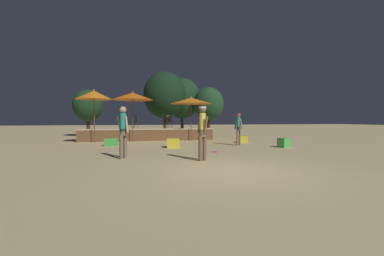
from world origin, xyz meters
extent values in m
plane|color=tan|center=(0.00, 0.00, 0.00)|extent=(120.00, 120.00, 0.00)
cube|color=brown|center=(-1.58, 11.41, 0.36)|extent=(8.66, 2.29, 0.72)
cube|color=#CCB793|center=(-1.58, 10.31, 0.76)|extent=(8.66, 0.12, 0.08)
cylinder|color=brown|center=(1.18, 10.04, 1.21)|extent=(0.05, 0.05, 2.42)
cone|color=orange|center=(1.18, 10.04, 2.61)|extent=(2.67, 2.67, 0.40)
sphere|color=orange|center=(1.18, 10.04, 2.85)|extent=(0.08, 0.08, 0.08)
cylinder|color=brown|center=(-2.56, 9.85, 1.29)|extent=(0.05, 0.05, 2.59)
cone|color=orange|center=(-2.56, 9.85, 2.81)|extent=(2.51, 2.51, 0.45)
sphere|color=orange|center=(-2.56, 9.85, 3.08)|extent=(0.08, 0.08, 0.08)
cylinder|color=brown|center=(-4.78, 9.75, 1.29)|extent=(0.05, 0.05, 2.58)
cone|color=orange|center=(-4.78, 9.75, 2.84)|extent=(2.11, 2.11, 0.52)
sphere|color=orange|center=(-4.78, 9.75, 3.14)|extent=(0.08, 0.08, 0.08)
cube|color=#4CC651|center=(4.72, 4.94, 0.23)|extent=(0.57, 0.57, 0.46)
cube|color=#4CC651|center=(-3.68, 7.66, 0.20)|extent=(0.68, 0.68, 0.40)
cube|color=yellow|center=(3.83, 7.78, 0.21)|extent=(0.58, 0.58, 0.42)
cube|color=yellow|center=(-0.64, 6.11, 0.23)|extent=(0.66, 0.66, 0.46)
cylinder|color=#72664C|center=(-2.97, 2.92, 0.43)|extent=(0.13, 0.13, 0.86)
cylinder|color=#72664C|center=(-2.84, 3.04, 0.43)|extent=(0.13, 0.13, 0.86)
cylinder|color=#72664C|center=(-2.90, 2.98, 0.94)|extent=(0.22, 0.22, 0.24)
cylinder|color=teal|center=(-2.90, 2.98, 1.28)|extent=(0.22, 0.22, 0.66)
cylinder|color=tan|center=(-2.77, 2.85, 1.22)|extent=(0.17, 0.17, 0.59)
cylinder|color=tan|center=(-3.03, 3.11, 1.22)|extent=(0.22, 0.22, 0.58)
sphere|color=tan|center=(-2.90, 2.98, 1.73)|extent=(0.23, 0.23, 0.23)
cylinder|color=#997051|center=(2.88, 6.36, 0.40)|extent=(0.13, 0.13, 0.80)
cylinder|color=#3F3F47|center=(3.01, 6.46, 0.40)|extent=(0.13, 0.13, 0.80)
cylinder|color=#3F3F47|center=(2.94, 6.41, 0.88)|extent=(0.21, 0.21, 0.24)
cylinder|color=teal|center=(2.94, 6.41, 1.20)|extent=(0.21, 0.21, 0.61)
cylinder|color=#997051|center=(3.04, 6.28, 1.13)|extent=(0.17, 0.20, 0.55)
cylinder|color=#997051|center=(2.84, 6.55, 1.13)|extent=(0.16, 0.18, 0.55)
sphere|color=#997051|center=(2.94, 6.41, 1.62)|extent=(0.22, 0.22, 0.22)
cylinder|color=#B22D33|center=(2.94, 6.41, 1.68)|extent=(0.24, 0.24, 0.07)
cylinder|color=brown|center=(-0.38, 1.86, 0.42)|extent=(0.13, 0.13, 0.85)
cylinder|color=brown|center=(-0.21, 1.92, 0.42)|extent=(0.13, 0.13, 0.85)
cylinder|color=#72664C|center=(-0.30, 1.89, 0.93)|extent=(0.22, 0.22, 0.24)
cylinder|color=#D8D14C|center=(-0.30, 1.89, 1.27)|extent=(0.22, 0.22, 0.65)
cylinder|color=brown|center=(-0.23, 1.72, 1.21)|extent=(0.15, 0.23, 0.58)
cylinder|color=brown|center=(-0.36, 2.06, 1.21)|extent=(0.13, 0.18, 0.58)
sphere|color=brown|center=(-0.30, 1.89, 1.71)|extent=(0.23, 0.23, 0.23)
cylinder|color=beige|center=(-0.30, 1.89, 1.78)|extent=(0.25, 0.25, 0.07)
cylinder|color=#47474C|center=(-0.10, 11.46, 1.02)|extent=(0.02, 0.02, 0.45)
cylinder|color=#47474C|center=(0.19, 11.52, 1.02)|extent=(0.02, 0.02, 0.45)
cylinder|color=#47474C|center=(-0.17, 11.75, 1.02)|extent=(0.02, 0.02, 0.45)
cylinder|color=#47474C|center=(0.12, 11.82, 1.02)|extent=(0.02, 0.02, 0.45)
cylinder|color=#47474C|center=(0.01, 11.64, 1.25)|extent=(0.40, 0.40, 0.02)
cube|color=#47474C|center=(-0.03, 11.80, 1.47)|extent=(0.36, 0.11, 0.45)
cylinder|color=#1E4C47|center=(-2.67, 12.01, 1.02)|extent=(0.02, 0.02, 0.45)
cylinder|color=#1E4C47|center=(-2.49, 11.77, 1.02)|extent=(0.02, 0.02, 0.45)
cylinder|color=#1E4C47|center=(-2.43, 12.19, 1.02)|extent=(0.02, 0.02, 0.45)
cylinder|color=#1E4C47|center=(-2.25, 11.95, 1.02)|extent=(0.02, 0.02, 0.45)
cylinder|color=#1E4C47|center=(-2.46, 11.98, 1.25)|extent=(0.40, 0.40, 0.02)
cube|color=#1E4C47|center=(-2.33, 12.09, 1.47)|extent=(0.25, 0.30, 0.45)
cylinder|color=#E54C99|center=(0.82, 3.90, 0.02)|extent=(0.23, 0.23, 0.03)
cylinder|color=#3D2B1C|center=(4.03, 15.54, 0.80)|extent=(0.28, 0.28, 1.59)
ellipsoid|color=#1E4223|center=(4.03, 15.54, 2.79)|extent=(2.66, 2.66, 2.93)
cylinder|color=#3D2B1C|center=(2.03, 17.58, 0.92)|extent=(0.28, 0.28, 1.84)
ellipsoid|color=#19381E|center=(2.03, 17.58, 3.40)|extent=(3.46, 3.46, 3.81)
cylinder|color=#3D2B1C|center=(-6.14, 16.16, 0.73)|extent=(0.28, 0.28, 1.46)
ellipsoid|color=#19381E|center=(-6.14, 16.16, 2.54)|extent=(2.41, 2.41, 2.65)
cylinder|color=#3D2B1C|center=(0.25, 16.48, 0.93)|extent=(0.28, 0.28, 1.86)
ellipsoid|color=black|center=(0.25, 16.48, 3.56)|extent=(3.77, 3.77, 4.15)
camera|label=1|loc=(-2.58, -6.37, 1.38)|focal=24.00mm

